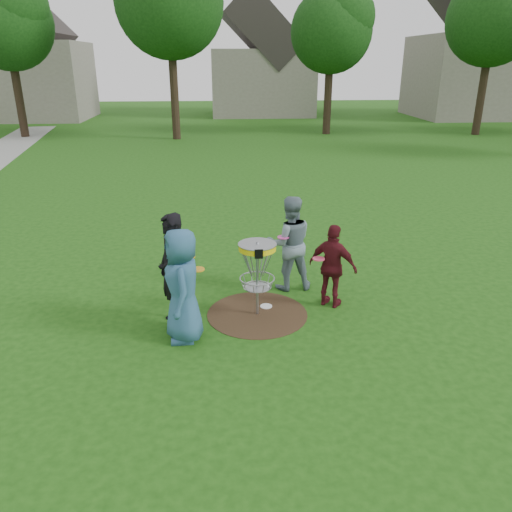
{
  "coord_description": "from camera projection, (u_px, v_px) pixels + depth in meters",
  "views": [
    {
      "loc": [
        -0.6,
        -7.91,
        4.25
      ],
      "look_at": [
        0.0,
        0.3,
        1.0
      ],
      "focal_mm": 35.0,
      "sensor_mm": 36.0,
      "label": 1
    }
  ],
  "objects": [
    {
      "name": "player_grey",
      "position": [
        289.0,
        243.0,
        9.64
      ],
      "size": [
        0.97,
        0.78,
        1.88
      ],
      "primitive_type": "imported",
      "rotation": [
        0.0,
        0.0,
        3.23
      ],
      "color": "slate",
      "rests_on": "ground"
    },
    {
      "name": "player_black",
      "position": [
        172.0,
        270.0,
        8.29
      ],
      "size": [
        0.73,
        0.85,
        1.96
      ],
      "primitive_type": "imported",
      "rotation": [
        0.0,
        0.0,
        -1.13
      ],
      "color": "black",
      "rests_on": "ground"
    },
    {
      "name": "tree_row",
      "position": [
        236.0,
        19.0,
        25.87
      ],
      "size": [
        51.2,
        17.42,
        9.9
      ],
      "color": "#38281C",
      "rests_on": "ground"
    },
    {
      "name": "disc_on_grass",
      "position": [
        266.0,
        306.0,
        9.19
      ],
      "size": [
        0.22,
        0.22,
        0.02
      ],
      "primitive_type": "cylinder",
      "color": "white",
      "rests_on": "ground"
    },
    {
      "name": "player_maroon",
      "position": [
        333.0,
        266.0,
        8.97
      ],
      "size": [
        0.96,
        0.84,
        1.56
      ],
      "primitive_type": "imported",
      "rotation": [
        0.0,
        0.0,
        2.52
      ],
      "color": "#55131B",
      "rests_on": "ground"
    },
    {
      "name": "house_row",
      "position": [
        287.0,
        61.0,
        38.42
      ],
      "size": [
        44.5,
        10.65,
        11.62
      ],
      "color": "gray",
      "rests_on": "ground"
    },
    {
      "name": "dirt_patch",
      "position": [
        257.0,
        314.0,
        8.94
      ],
      "size": [
        1.8,
        1.8,
        0.01
      ],
      "primitive_type": "cylinder",
      "color": "#47331E",
      "rests_on": "ground"
    },
    {
      "name": "disc_golf_basket",
      "position": [
        257.0,
        261.0,
        8.56
      ],
      "size": [
        0.66,
        0.67,
        1.38
      ],
      "color": "#9EA0A5",
      "rests_on": "ground"
    },
    {
      "name": "player_blue",
      "position": [
        183.0,
        286.0,
        7.83
      ],
      "size": [
        0.68,
        0.97,
        1.88
      ],
      "primitive_type": "imported",
      "rotation": [
        0.0,
        0.0,
        -1.47
      ],
      "color": "#2D5B7E",
      "rests_on": "ground"
    },
    {
      "name": "held_discs",
      "position": [
        250.0,
        255.0,
        8.59
      ],
      "size": [
        2.48,
        1.65,
        0.26
      ],
      "color": "orange",
      "rests_on": "ground"
    },
    {
      "name": "ground",
      "position": [
        257.0,
        314.0,
        8.94
      ],
      "size": [
        100.0,
        100.0,
        0.0
      ],
      "primitive_type": "plane",
      "color": "#19470F",
      "rests_on": "ground"
    }
  ]
}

